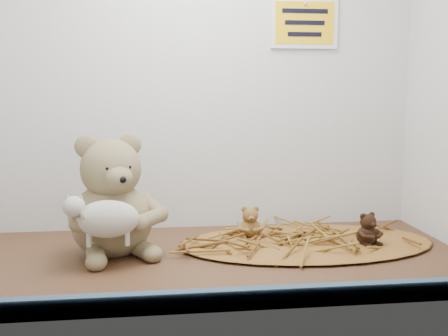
{
  "coord_description": "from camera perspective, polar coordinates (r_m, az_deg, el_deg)",
  "views": [
    {
      "loc": [
        -11.08,
        -120.14,
        37.73
      ],
      "look_at": [
        4.81,
        2.0,
        20.19
      ],
      "focal_mm": 45.0,
      "sensor_mm": 36.0,
      "label": 1
    }
  ],
  "objects": [
    {
      "name": "wall_sign",
      "position": [
        1.56,
        8.16,
        14.38
      ],
      "size": [
        16.0,
        1.2,
        11.0
      ],
      "primitive_type": "cube",
      "color": "#DFAA0B",
      "rests_on": "back_wall"
    },
    {
      "name": "straw_bed",
      "position": [
        1.39,
        8.44,
        -7.48
      ],
      "size": [
        62.21,
        36.12,
        1.2
      ],
      "primitive_type": "ellipsoid",
      "color": "brown",
      "rests_on": "shelf_floor"
    },
    {
      "name": "mini_teddy_tan",
      "position": [
        1.39,
        2.66,
        -5.4
      ],
      "size": [
        6.64,
        6.98,
        7.92
      ],
      "primitive_type": null,
      "rotation": [
        0.0,
        0.0,
        -0.04
      ],
      "color": "brown",
      "rests_on": "straw_bed"
    },
    {
      "name": "toy_lamb",
      "position": [
        1.2,
        -11.72,
        -5.09
      ],
      "size": [
        17.19,
        10.49,
        11.11
      ],
      "primitive_type": null,
      "color": "beige",
      "rests_on": "main_teddy"
    },
    {
      "name": "main_teddy",
      "position": [
        1.29,
        -11.44,
        -2.71
      ],
      "size": [
        29.1,
        29.82,
        27.63
      ],
      "primitive_type": null,
      "rotation": [
        0.0,
        0.0,
        0.36
      ],
      "color": "#8E7C57",
      "rests_on": "shelf_floor"
    },
    {
      "name": "alcove_shell",
      "position": [
        1.3,
        -2.56,
        11.31
      ],
      "size": [
        120.4,
        60.2,
        90.4
      ],
      "color": "#462918",
      "rests_on": "ground"
    },
    {
      "name": "front_rail",
      "position": [
        0.99,
        -0.48,
        -13.23
      ],
      "size": [
        119.28,
        2.2,
        3.6
      ],
      "primitive_type": "cube",
      "color": "#39546D",
      "rests_on": "shelf_floor"
    },
    {
      "name": "mini_teddy_brown",
      "position": [
        1.38,
        14.37,
        -5.88
      ],
      "size": [
        8.19,
        8.39,
        7.75
      ],
      "primitive_type": null,
      "rotation": [
        0.0,
        0.0,
        0.36
      ],
      "color": "black",
      "rests_on": "straw_bed"
    }
  ]
}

